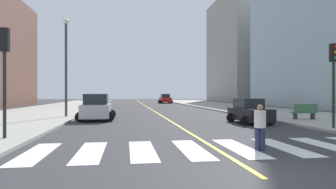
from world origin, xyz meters
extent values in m
plane|color=#333335|center=(0.00, 0.00, 0.00)|extent=(220.00, 220.00, 0.00)
cube|color=#9E9B93|center=(12.20, 20.00, 0.07)|extent=(10.00, 120.00, 0.15)
cube|color=#9E9B93|center=(-12.20, 20.00, 0.07)|extent=(10.00, 120.00, 0.15)
cube|color=silver|center=(-6.30, 4.00, 0.01)|extent=(0.90, 4.00, 0.01)
cube|color=silver|center=(-4.50, 4.00, 0.01)|extent=(0.90, 4.00, 0.01)
cube|color=silver|center=(-2.70, 4.00, 0.01)|extent=(0.90, 4.00, 0.01)
cube|color=silver|center=(-0.90, 4.00, 0.01)|extent=(0.90, 4.00, 0.01)
cube|color=silver|center=(0.90, 4.00, 0.01)|extent=(0.90, 4.00, 0.01)
cube|color=silver|center=(2.70, 4.00, 0.01)|extent=(0.90, 4.00, 0.01)
cube|color=silver|center=(4.50, 4.00, 0.01)|extent=(0.90, 4.00, 0.01)
cube|color=yellow|center=(0.00, 40.00, 0.01)|extent=(0.16, 80.00, 0.01)
cube|color=#9E9B93|center=(28.97, 65.32, 13.18)|extent=(18.00, 24.00, 26.35)
cube|color=red|center=(5.06, 55.98, 0.73)|extent=(2.13, 4.51, 0.96)
cube|color=#1E2328|center=(5.06, 56.24, 1.59)|extent=(1.76, 2.27, 0.81)
cylinder|color=black|center=(4.07, 54.57, 0.36)|extent=(0.73, 0.25, 0.72)
cylinder|color=black|center=(6.13, 54.62, 0.36)|extent=(0.73, 0.25, 0.72)
cylinder|color=black|center=(4.00, 57.33, 0.36)|extent=(0.73, 0.25, 0.72)
cylinder|color=black|center=(6.06, 57.39, 0.36)|extent=(0.73, 0.25, 0.72)
cube|color=#B7B7BC|center=(-5.49, 16.81, 0.74)|extent=(2.04, 4.51, 0.97)
cube|color=#1E2328|center=(-5.49, 16.54, 1.61)|extent=(1.72, 2.26, 0.82)
cylinder|color=black|center=(-4.45, 18.21, 0.37)|extent=(0.73, 0.24, 0.73)
cylinder|color=black|center=(-6.53, 18.21, 0.37)|extent=(0.73, 0.24, 0.73)
cylinder|color=black|center=(-4.45, 15.41, 0.37)|extent=(0.73, 0.24, 0.73)
cylinder|color=black|center=(-6.53, 15.41, 0.37)|extent=(0.73, 0.24, 0.73)
cube|color=black|center=(5.13, 12.70, 0.63)|extent=(1.88, 3.90, 0.82)
cube|color=#1E2328|center=(5.12, 12.93, 1.37)|extent=(1.53, 1.97, 0.69)
cylinder|color=black|center=(4.29, 11.48, 0.31)|extent=(0.63, 0.22, 0.62)
cylinder|color=black|center=(6.06, 11.55, 0.31)|extent=(0.63, 0.22, 0.62)
cylinder|color=black|center=(4.20, 13.86, 0.31)|extent=(0.63, 0.22, 0.62)
cylinder|color=black|center=(5.97, 13.92, 0.31)|extent=(0.63, 0.22, 0.62)
cylinder|color=black|center=(8.07, 8.31, 1.97)|extent=(0.14, 0.14, 3.65)
cube|color=black|center=(8.07, 8.31, 4.30)|extent=(0.36, 0.28, 1.00)
sphere|color=red|center=(8.07, 8.14, 4.60)|extent=(0.18, 0.18, 0.18)
sphere|color=orange|center=(8.07, 8.14, 4.30)|extent=(0.18, 0.18, 0.18)
sphere|color=green|center=(8.07, 8.14, 4.00)|extent=(0.18, 0.18, 0.18)
cylinder|color=black|center=(-8.37, 6.81, 1.98)|extent=(0.14, 0.14, 3.67)
cube|color=black|center=(-8.37, 6.81, 4.32)|extent=(0.36, 0.28, 1.00)
sphere|color=red|center=(-8.37, 6.99, 4.62)|extent=(0.18, 0.18, 0.18)
sphere|color=orange|center=(-8.37, 6.99, 4.32)|extent=(0.18, 0.18, 0.18)
sphere|color=green|center=(-8.37, 6.99, 4.02)|extent=(0.18, 0.18, 0.18)
cube|color=#33603D|center=(9.79, 13.73, 0.63)|extent=(1.83, 0.66, 0.08)
cube|color=#33603D|center=(9.78, 13.49, 0.97)|extent=(1.80, 0.16, 0.60)
cube|color=#2D2D33|center=(9.12, 13.77, 0.37)|extent=(0.13, 0.48, 0.44)
cube|color=#2D2D33|center=(10.46, 13.69, 0.37)|extent=(0.13, 0.48, 0.44)
cylinder|color=#232847|center=(1.40, 3.47, 0.41)|extent=(0.19, 0.19, 0.82)
cylinder|color=#232847|center=(1.56, 3.42, 0.41)|extent=(0.19, 0.19, 0.82)
cylinder|color=beige|center=(1.48, 3.44, 1.12)|extent=(0.41, 0.41, 0.61)
sphere|color=#936B4C|center=(1.48, 3.44, 1.54)|extent=(0.22, 0.22, 0.22)
cylinder|color=#38383D|center=(-8.19, 18.98, 4.02)|extent=(0.20, 0.20, 7.75)
sphere|color=silver|center=(-8.19, 18.98, 8.05)|extent=(0.44, 0.44, 0.44)
camera|label=1|loc=(-3.29, -6.64, 2.03)|focal=31.85mm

